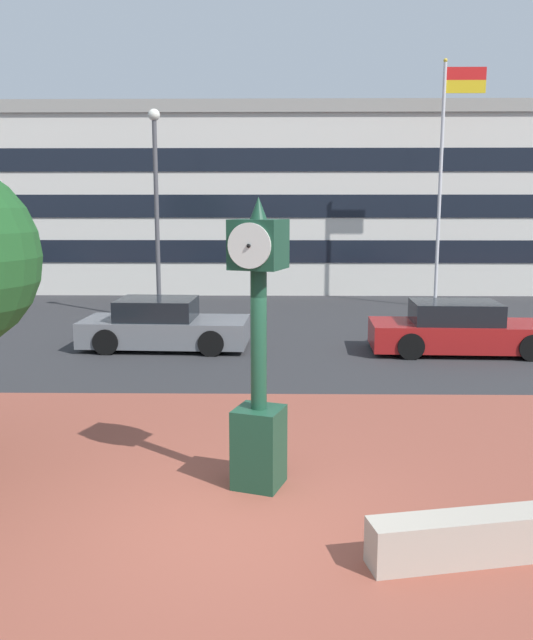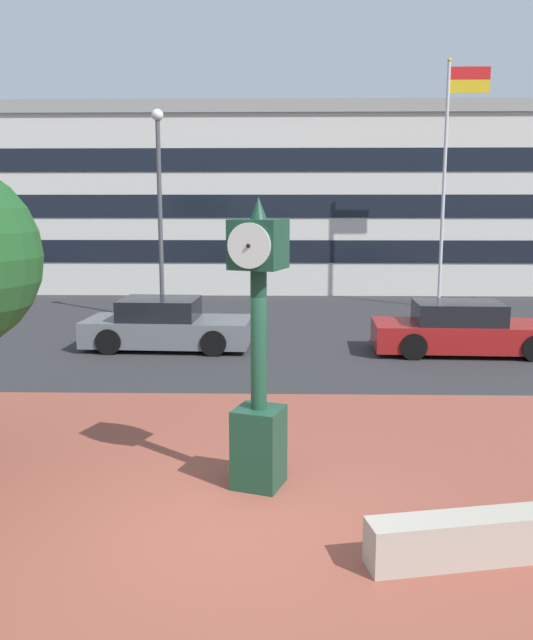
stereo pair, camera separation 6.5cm
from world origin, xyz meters
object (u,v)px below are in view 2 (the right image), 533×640
Objects in this scene: car_street_near at (464,330)px; flagpole_primary at (449,167)px; street_clock at (259,362)px; car_street_mid at (166,326)px; civic_building at (219,200)px; street_lamp_post at (159,193)px.

flagpole_primary is at bearing 173.03° from car_street_near.
street_clock is 0.87× the size of car_street_mid.
car_street_near is 0.15× the size of civic_building.
street_lamp_post is (-0.73, -11.62, 0.14)m from civic_building.
street_clock is 16.99m from flagpole_primary.
street_clock is 0.57× the size of street_lamp_post.
car_street_near and car_street_mid have the same top height.
street_lamp_post is (-3.50, 12.58, 2.33)m from street_clock.
street_lamp_post reaches higher than car_street_near.
flagpole_primary is (8.73, 7.04, 4.37)m from car_street_mid.
car_street_mid is 0.66× the size of street_lamp_post.
flagpole_primary reaches higher than street_lamp_post.
civic_building reaches higher than car_street_near.
civic_building is (-7.59, 16.15, 3.27)m from car_street_near.
street_clock is at bearing 20.19° from car_street_mid.
car_street_near is at bearing -28.59° from street_lamp_post.
street_clock is 13.26m from street_lamp_post.
car_street_near is 1.08× the size of car_street_mid.
flagpole_primary is 12.42m from civic_building.
car_street_mid is at bearing -90.94° from car_street_near.
car_street_mid is at bearing -89.64° from civic_building.
civic_building is at bearing 115.34° from street_clock.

